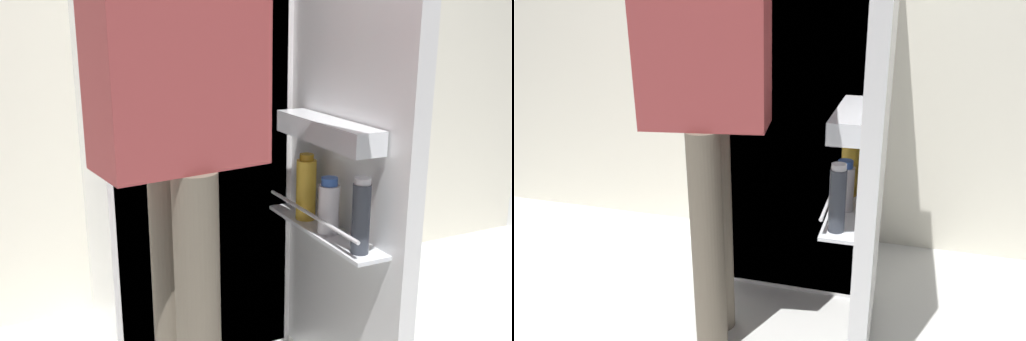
# 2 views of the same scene
# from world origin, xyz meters

# --- Properties ---
(kitchen_wall) EXTENTS (4.40, 0.10, 2.48)m
(kitchen_wall) POSITION_xyz_m (0.00, 0.90, 1.24)
(kitchen_wall) COLOR silver
(kitchen_wall) RESTS_ON ground_plane
(refrigerator) EXTENTS (0.73, 1.25, 1.76)m
(refrigerator) POSITION_xyz_m (0.03, 0.49, 0.88)
(refrigerator) COLOR white
(refrigerator) RESTS_ON ground_plane
(person) EXTENTS (0.63, 0.71, 1.76)m
(person) POSITION_xyz_m (-0.20, -0.15, 1.07)
(person) COLOR #665B4C
(person) RESTS_ON ground_plane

